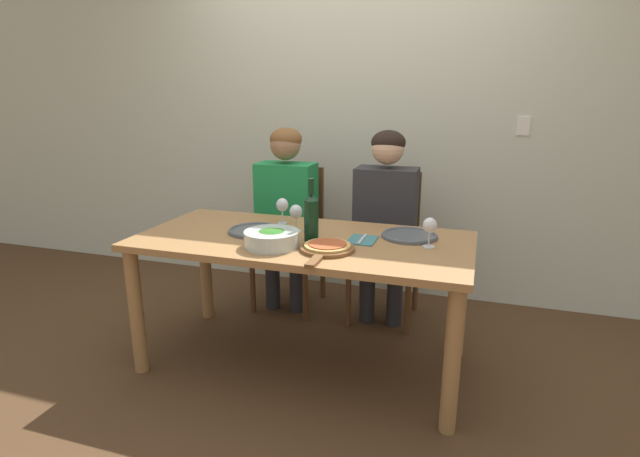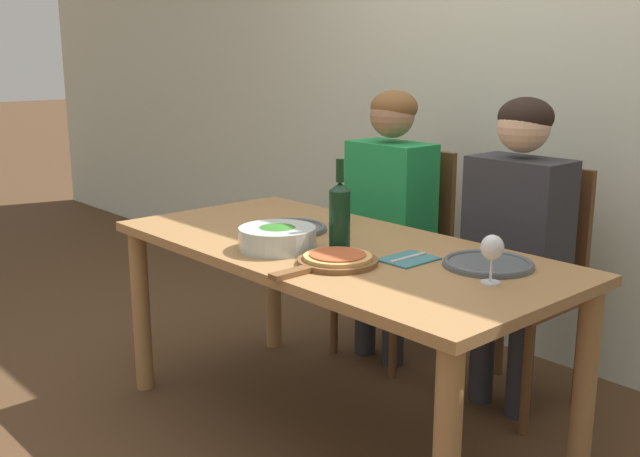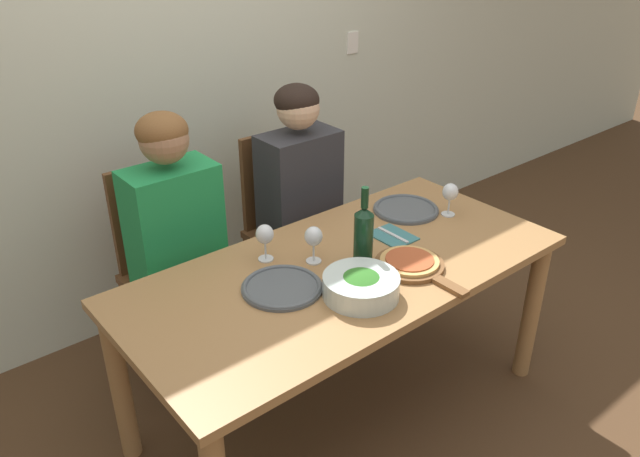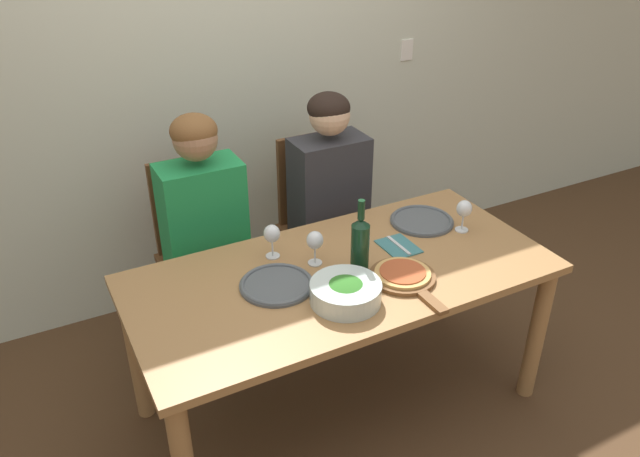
{
  "view_description": "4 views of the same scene",
  "coord_description": "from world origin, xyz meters",
  "views": [
    {
      "loc": [
        0.86,
        -2.35,
        1.48
      ],
      "look_at": [
        0.08,
        0.04,
        0.78
      ],
      "focal_mm": 28.0,
      "sensor_mm": 36.0,
      "label": 1
    },
    {
      "loc": [
        1.9,
        -1.78,
        1.41
      ],
      "look_at": [
        -0.09,
        0.01,
        0.77
      ],
      "focal_mm": 42.0,
      "sensor_mm": 36.0,
      "label": 2
    },
    {
      "loc": [
        -1.38,
        -1.52,
        1.97
      ],
      "look_at": [
        -0.09,
        0.04,
        0.91
      ],
      "focal_mm": 35.0,
      "sensor_mm": 36.0,
      "label": 3
    },
    {
      "loc": [
        -1.07,
        -1.85,
        2.13
      ],
      "look_at": [
        -0.05,
        0.1,
        0.89
      ],
      "focal_mm": 35.0,
      "sensor_mm": 36.0,
      "label": 4
    }
  ],
  "objects": [
    {
      "name": "wine_bottle",
      "position": [
        0.06,
        -0.03,
        0.86
      ],
      "size": [
        0.07,
        0.07,
        0.32
      ],
      "color": "black",
      "rests_on": "dining_table"
    },
    {
      "name": "chair_right",
      "position": [
        0.31,
        0.78,
        0.52
      ],
      "size": [
        0.42,
        0.42,
        0.96
      ],
      "color": "brown",
      "rests_on": "ground"
    },
    {
      "name": "dining_table",
      "position": [
        0.0,
        0.0,
        0.63
      ],
      "size": [
        1.74,
        0.83,
        0.73
      ],
      "color": "#9E7042",
      "rests_on": "ground"
    },
    {
      "name": "back_wall",
      "position": [
        0.0,
        1.22,
        1.35
      ],
      "size": [
        10.0,
        0.06,
        2.7
      ],
      "color": "beige",
      "rests_on": "ground"
    },
    {
      "name": "dinner_plate_left",
      "position": [
        -0.28,
        0.02,
        0.74
      ],
      "size": [
        0.29,
        0.29,
        0.02
      ],
      "color": "#4C5156",
      "rests_on": "dining_table"
    },
    {
      "name": "fork_on_napkin",
      "position": [
        0.31,
        0.05,
        0.73
      ],
      "size": [
        0.14,
        0.18,
        0.01
      ],
      "color": "#387075",
      "rests_on": "dining_table"
    },
    {
      "name": "person_man",
      "position": [
        0.31,
        0.67,
        0.75
      ],
      "size": [
        0.47,
        0.51,
        1.24
      ],
      "color": "#28282D",
      "rests_on": "ground"
    },
    {
      "name": "pizza_on_board",
      "position": [
        0.19,
        -0.17,
        0.74
      ],
      "size": [
        0.27,
        0.41,
        0.04
      ],
      "color": "brown",
      "rests_on": "dining_table"
    },
    {
      "name": "wine_glass_right",
      "position": [
        0.65,
        0.04,
        0.83
      ],
      "size": [
        0.07,
        0.07,
        0.15
      ],
      "color": "silver",
      "rests_on": "dining_table"
    },
    {
      "name": "person_woman",
      "position": [
        -0.36,
        0.67,
        0.75
      ],
      "size": [
        0.47,
        0.51,
        1.24
      ],
      "color": "#28282D",
      "rests_on": "ground"
    },
    {
      "name": "broccoli_bowl",
      "position": [
        -0.09,
        -0.19,
        0.77
      ],
      "size": [
        0.27,
        0.27,
        0.09
      ],
      "color": "silver",
      "rests_on": "dining_table"
    },
    {
      "name": "ground_plane",
      "position": [
        0.0,
        0.0,
        0.0
      ],
      "size": [
        40.0,
        40.0,
        0.0
      ],
      "primitive_type": "plane",
      "color": "#4C331E"
    },
    {
      "name": "chair_left",
      "position": [
        -0.36,
        0.78,
        0.52
      ],
      "size": [
        0.42,
        0.42,
        0.96
      ],
      "color": "brown",
      "rests_on": "ground"
    },
    {
      "name": "wine_glass_centre",
      "position": [
        -0.07,
        0.1,
        0.83
      ],
      "size": [
        0.07,
        0.07,
        0.15
      ],
      "color": "silver",
      "rests_on": "dining_table"
    },
    {
      "name": "wine_glass_left",
      "position": [
        -0.21,
        0.23,
        0.83
      ],
      "size": [
        0.07,
        0.07,
        0.15
      ],
      "color": "silver",
      "rests_on": "dining_table"
    },
    {
      "name": "dinner_plate_right",
      "position": [
        0.53,
        0.18,
        0.74
      ],
      "size": [
        0.29,
        0.29,
        0.02
      ],
      "color": "#4C5156",
      "rests_on": "dining_table"
    }
  ]
}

